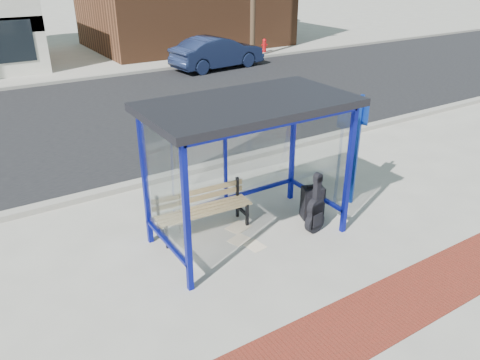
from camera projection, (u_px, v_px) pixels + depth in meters
ground at (248, 236)px, 8.14m from camera, size 120.00×120.00×0.00m
brick_paver_strip at (356, 326)px, 6.15m from camera, size 60.00×1.00×0.01m
curb_near at (176, 174)px, 10.33m from camera, size 60.00×0.25×0.12m
street_asphalt at (105, 117)px, 14.24m from camera, size 60.00×10.00×0.00m
curb_far at (63, 81)px, 18.11m from camera, size 60.00×0.25×0.12m
far_sidewalk at (52, 73)px, 19.58m from camera, size 60.00×4.00×0.01m
bus_shelter at (247, 121)px, 7.30m from camera, size 3.30×1.80×2.42m
bench at (202, 207)px, 8.13m from camera, size 1.74×0.53×0.81m
guitar_bag at (315, 212)px, 8.10m from camera, size 0.40×0.16×1.08m
suitcase at (312, 203)px, 8.58m from camera, size 0.45×0.36×0.68m
backpack at (316, 217)px, 8.38m from camera, size 0.31×0.29×0.36m
sign_post at (357, 144)px, 8.75m from camera, size 0.14×0.26×2.18m
newspaper_a at (239, 240)px, 8.02m from camera, size 0.41×0.36×0.01m
newspaper_b at (255, 246)px, 7.86m from camera, size 0.31×0.37×0.01m
newspaper_c at (238, 227)px, 8.40m from camera, size 0.48×0.43×0.01m
parked_car at (217, 52)px, 20.15m from camera, size 4.28×1.90×1.37m
fire_hydrant at (264, 45)px, 23.76m from camera, size 0.31×0.20×0.68m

